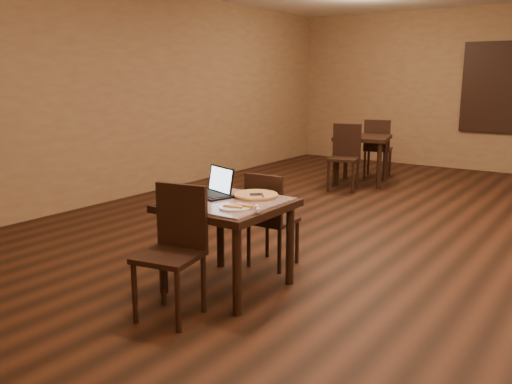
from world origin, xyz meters
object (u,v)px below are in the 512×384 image
Objects in this scene: tiled_table at (227,213)px; chair_main_near at (175,243)px; other_table_b_chair_far at (377,145)px; chair_main_far at (269,215)px; other_table_b at (362,144)px; laptop at (216,188)px; pizza_pan at (256,197)px; other_table_b_chair_near at (345,153)px.

chair_main_near is at bearing -91.61° from tiled_table.
chair_main_near is 0.96× the size of other_table_b_chair_far.
other_table_b is at bearing -79.36° from chair_main_far.
laptop is at bearing -94.39° from other_table_b.
other_table_b is at bearing 89.07° from chair_main_near.
laptop reaches higher than other_table_b.
other_table_b reaches higher than tiled_table.
chair_main_near is 2.41× the size of laptop.
laptop is 5.43m from other_table_b_chair_far.
other_table_b is (-0.95, 5.50, 0.10)m from chair_main_near.
pizza_pan is at bearing 41.25° from laptop.
pizza_pan is at bearing -90.34° from other_table_b.
other_table_b reaches higher than pizza_pan.
laptop is 0.40× the size of other_table_b_chair_near.
tiled_table is 0.90× the size of other_table_b.
laptop reaches higher than pizza_pan.
chair_main_near reaches higher than tiled_table.
other_table_b_chair_near is (-1.11, 4.04, -0.19)m from pizza_pan.
other_table_b_chair_far is (-0.95, 5.48, -0.08)m from tiled_table.
other_table_b is at bearing 103.16° from pizza_pan.
chair_main_near is 0.96× the size of other_table_b.
other_table_b_chair_far is at bearing 74.49° from other_table_b_chair_near.
other_table_b_chair_far reaches higher than tiled_table.
pizza_pan reaches higher than tiled_table.
pizza_pan is 4.20m from other_table_b_chair_near.
other_table_b is at bearing 74.49° from other_table_b_chair_near.
laptop is at bearing 84.39° from other_table_b_chair_far.
chair_main_near is 0.96× the size of other_table_b_chair_near.
tiled_table is 2.26× the size of laptop.
laptop is 4.26m from other_table_b_chair_near.
other_table_b_chair_near is at bearing 74.49° from other_table_b_chair_far.
other_table_b is (-1.09, 4.64, -0.11)m from pizza_pan.
chair_main_far is at bearing -88.38° from other_table_b_chair_near.
tiled_table is at bearing 86.28° from other_table_b_chair_far.
other_table_b_chair_far reaches higher than chair_main_near.
other_table_b_chair_near is (-0.79, 4.18, -0.25)m from laptop.
other_table_b_chair_far is (-1.07, 5.24, -0.19)m from pizza_pan.
tiled_table is 0.64m from chair_main_far.
laptop is 0.35m from pizza_pan.
other_table_b_chair_far is at bearing 116.36° from laptop.
pizza_pan is 4.77m from other_table_b.
pizza_pan is (0.12, 0.24, 0.11)m from tiled_table.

